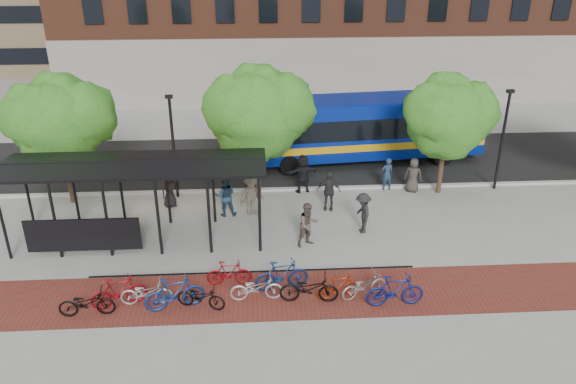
{
  "coord_description": "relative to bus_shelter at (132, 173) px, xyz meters",
  "views": [
    {
      "loc": [
        -3.05,
        -21.74,
        11.91
      ],
      "look_at": [
        -1.73,
        0.35,
        1.6
      ],
      "focal_mm": 35.0,
      "sensor_mm": 36.0,
      "label": 1
    }
  ],
  "objects": [
    {
      "name": "bike_2",
      "position": [
        1.11,
        -4.75,
        -2.52
      ],
      "size": [
        1.84,
        0.67,
        0.96
      ],
      "primitive_type": "imported",
      "rotation": [
        0.0,
        0.0,
        1.59
      ],
      "color": "#B8B8BA",
      "rests_on": "ground"
    },
    {
      "name": "bike_0",
      "position": [
        -0.8,
        -5.29,
        -2.5
      ],
      "size": [
        1.92,
        0.75,
        0.99
      ],
      "primitive_type": "imported",
      "rotation": [
        0.0,
        0.0,
        1.62
      ],
      "color": "black",
      "rests_on": "ground"
    },
    {
      "name": "pedestrian_6",
      "position": [
        12.84,
        3.97,
        -2.11
      ],
      "size": [
        1.02,
        0.87,
        1.78
      ],
      "primitive_type": "imported",
      "rotation": [
        0.0,
        0.0,
        2.73
      ],
      "color": "#3B342F",
      "rests_on": "ground"
    },
    {
      "name": "pedestrian_5",
      "position": [
        7.35,
        4.28,
        -2.02
      ],
      "size": [
        1.9,
        0.94,
        1.96
      ],
      "primitive_type": "imported",
      "rotation": [
        0.0,
        0.0,
        3.35
      ],
      "color": "black",
      "rests_on": "ground"
    },
    {
      "name": "bike_4",
      "position": [
        3.03,
        -5.1,
        -2.54
      ],
      "size": [
        1.85,
        1.07,
        0.92
      ],
      "primitive_type": "imported",
      "rotation": [
        0.0,
        0.0,
        1.29
      ],
      "color": "black",
      "rests_on": "ground"
    },
    {
      "name": "pedestrian_2",
      "position": [
        3.6,
        1.92,
        -2.02
      ],
      "size": [
        0.99,
        0.79,
        1.97
      ],
      "primitive_type": "imported",
      "rotation": [
        0.0,
        0.0,
        3.19
      ],
      "color": "#21394E",
      "rests_on": "ground"
    },
    {
      "name": "bus_shelter",
      "position": [
        0.0,
        0.0,
        0.0
      ],
      "size": [
        10.6,
        3.07,
        3.6
      ],
      "color": "black",
      "rests_on": "ground"
    },
    {
      "name": "tree_a",
      "position": [
        -3.77,
        3.83,
        1.24
      ],
      "size": [
        4.9,
        4.0,
        6.18
      ],
      "color": "#382619",
      "rests_on": "ground"
    },
    {
      "name": "bike_7",
      "position": [
        5.88,
        -4.13,
        -2.4
      ],
      "size": [
        2.05,
        0.9,
        1.19
      ],
      "primitive_type": "imported",
      "rotation": [
        0.0,
        0.0,
        1.75
      ],
      "color": "navy",
      "rests_on": "ground"
    },
    {
      "name": "bike_9",
      "position": [
        7.86,
        -4.81,
        -2.5
      ],
      "size": [
        1.71,
        0.77,
        0.99
      ],
      "primitive_type": "imported",
      "rotation": [
        0.0,
        0.0,
        1.76
      ],
      "color": "#A12B0E",
      "rests_on": "ground"
    },
    {
      "name": "pedestrian_3",
      "position": [
        4.78,
        1.94,
        -2.04
      ],
      "size": [
        1.43,
        1.27,
        1.92
      ],
      "primitive_type": "imported",
      "rotation": [
        0.0,
        0.0,
        0.57
      ],
      "color": "brown",
      "rests_on": "ground"
    },
    {
      "name": "pedestrian_8",
      "position": [
        7.13,
        -1.02,
        -2.04
      ],
      "size": [
        1.16,
        1.07,
        1.91
      ],
      "primitive_type": "imported",
      "rotation": [
        0.0,
        0.0,
        0.48
      ],
      "color": "brown",
      "rests_on": "ground"
    },
    {
      "name": "bike_10",
      "position": [
        8.78,
        -4.76,
        -2.53
      ],
      "size": [
        1.88,
        1.2,
        0.93
      ],
      "primitive_type": "imported",
      "rotation": [
        0.0,
        0.0,
        1.93
      ],
      "color": "gray",
      "rests_on": "ground"
    },
    {
      "name": "bike_1",
      "position": [
        0.19,
        -4.8,
        -2.42
      ],
      "size": [
        1.99,
        1.13,
        1.15
      ],
      "primitive_type": "imported",
      "rotation": [
        0.0,
        0.0,
        1.9
      ],
      "color": "maroon",
      "rests_on": "ground"
    },
    {
      "name": "bike_6",
      "position": [
        4.95,
        -4.72,
        -2.51
      ],
      "size": [
        1.9,
        0.73,
        0.98
      ],
      "primitive_type": "imported",
      "rotation": [
        0.0,
        0.0,
        1.61
      ],
      "color": "#BDBEC0",
      "rests_on": "ground"
    },
    {
      "name": "pedestrian_7",
      "position": [
        11.6,
        4.28,
        -2.15
      ],
      "size": [
        0.68,
        0.5,
        1.7
      ],
      "primitive_type": "imported",
      "rotation": [
        0.0,
        0.0,
        3.31
      ],
      "color": "#20324C",
      "rests_on": "ground"
    },
    {
      "name": "bike_5",
      "position": [
        3.95,
        -3.73,
        -2.5
      ],
      "size": [
        1.67,
        0.48,
        1.0
      ],
      "primitive_type": "imported",
      "rotation": [
        0.0,
        0.0,
        1.58
      ],
      "color": "maroon",
      "rests_on": "ground"
    },
    {
      "name": "pedestrian_9",
      "position": [
        9.57,
        -0.04,
        -2.08
      ],
      "size": [
        0.79,
        1.24,
        1.83
      ],
      "primitive_type": "imported",
      "rotation": [
        0.0,
        0.0,
        4.81
      ],
      "color": "black",
      "rests_on": "ground"
    },
    {
      "name": "pedestrian_0",
      "position": [
        0.94,
        3.0,
        -2.14
      ],
      "size": [
        1.0,
        0.94,
        1.72
      ],
      "primitive_type": "imported",
      "rotation": [
        0.0,
        0.0,
        0.64
      ],
      "color": "black",
      "rests_on": "ground"
    },
    {
      "name": "brick_strip",
      "position": [
        6.13,
        -4.52,
        -3.0
      ],
      "size": [
        24.0,
        3.0,
        0.01
      ],
      "primitive_type": "cube",
      "color": "maroon",
      "rests_on": "ground"
    },
    {
      "name": "bike_8",
      "position": [
        6.79,
        -4.95,
        -2.45
      ],
      "size": [
        2.12,
        0.88,
        1.09
      ],
      "primitive_type": "imported",
      "rotation": [
        0.0,
        0.0,
        1.49
      ],
      "color": "black",
      "rests_on": "ground"
    },
    {
      "name": "curb",
      "position": [
        8.13,
        4.48,
        -2.94
      ],
      "size": [
        160.0,
        0.25,
        0.12
      ],
      "primitive_type": "cube",
      "color": "#B7B7B2",
      "rests_on": "ground"
    },
    {
      "name": "tree_c",
      "position": [
        14.22,
        3.83,
        1.06
      ],
      "size": [
        4.66,
        3.8,
        5.92
      ],
      "color": "#382619",
      "rests_on": "ground"
    },
    {
      "name": "bus",
      "position": [
        10.98,
        8.32,
        -0.91
      ],
      "size": [
        13.69,
        4.26,
        3.64
      ],
      "rotation": [
        0.0,
        0.0,
        0.1
      ],
      "color": "#072191",
      "rests_on": "ground"
    },
    {
      "name": "tree_b",
      "position": [
        5.23,
        3.83,
        1.46
      ],
      "size": [
        5.15,
        4.2,
        6.47
      ],
      "color": "#382619",
      "rests_on": "ground"
    },
    {
      "name": "bike_rack_rail",
      "position": [
        4.83,
        -3.62,
        -3.0
      ],
      "size": [
        12.0,
        0.05,
        0.95
      ],
      "primitive_type": "cube",
      "color": "black",
      "rests_on": "ground"
    },
    {
      "name": "lamp_post_left",
      "position": [
        1.13,
        4.08,
        -0.25
      ],
      "size": [
        0.35,
        0.2,
        5.12
      ],
      "color": "black",
      "rests_on": "ground"
    },
    {
      "name": "pedestrian_4",
      "position": [
        8.38,
        2.25,
        -2.05
      ],
      "size": [
        1.18,
        0.68,
        1.9
      ],
      "primitive_type": "imported",
      "rotation": [
        0.0,
        0.0,
        6.08
      ],
      "color": "#2A2A2A",
      "rests_on": "ground"
    },
    {
      "name": "bike_11",
      "position": [
        9.74,
        -5.36,
        -2.39
      ],
      "size": [
        2.06,
        0.66,
        1.23
      ],
      "primitive_type": "imported",
      "rotation": [
        0.0,
        0.0,
        1.61
      ],
      "color": "navy",
      "rests_on": "ground"
    },
    {
      "name": "lamp_post_right",
      "position": [
        17.13,
        4.08,
        -0.25
      ],
      "size": [
        0.35,
        0.2,
        5.12
      ],
      "color": "black",
      "rests_on": "ground"
    },
    {
      "name": "asphalt_street",
      "position": [
        8.13,
        8.48,
        -2.99
      ],
      "size": [
        160.0,
        8.0,
        0.01
      ],
      "primitive_type": "cube",
      "color": "black",
      "rests_on": "ground"
    },
    {
      "name": "ground",
      "position": [
        8.13,
        0.48,
        -3.0
      ],
      "size": [
        160.0,
        160.0,
        0.0
      ],
      "primitive_type": "plane",
      "color": "#9E9E99",
      "rests_on": "ground"
    },
    {
      "name": "bike_3",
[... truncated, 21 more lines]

